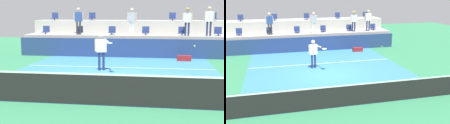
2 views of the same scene
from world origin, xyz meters
The scene contains 25 objects.
ground_plane centered at (0.00, 0.00, 0.00)m, with size 40.00×40.00×0.00m, color #2D754C.
court_inner_paint centered at (0.00, 1.00, 0.00)m, with size 9.00×10.00×0.01m, color teal.
court_service_line centered at (0.00, 2.40, 0.01)m, with size 9.00×0.06×0.00m, color white.
tennis_net centered at (0.00, -4.00, 0.50)m, with size 10.48×0.08×1.07m.
sponsor_backboard centered at (0.00, 6.00, 0.55)m, with size 13.00×0.16×1.10m, color navy.
seating_tier_lower centered at (0.00, 7.30, 0.62)m, with size 13.00×1.80×1.25m, color #ADAAA3.
seating_tier_upper centered at (0.00, 9.10, 1.05)m, with size 13.00×1.80×2.10m, color #ADAAA3.
stadium_chair_lower_far_left centered at (-5.37, 7.23, 1.46)m, with size 0.44×0.40×0.52m.
stadium_chair_lower_left centered at (-3.16, 7.23, 1.46)m, with size 0.44×0.40×0.52m.
stadium_chair_lower_mid_left centered at (-1.05, 7.23, 1.46)m, with size 0.44×0.40×0.52m.
stadium_chair_lower_mid_right centered at (1.04, 7.23, 1.46)m, with size 0.44×0.40×0.52m.
stadium_chair_lower_right centered at (3.24, 7.23, 1.46)m, with size 0.44×0.40×0.52m.
stadium_chair_lower_far_right centered at (5.34, 7.23, 1.46)m, with size 0.44×0.40×0.52m.
stadium_chair_upper_far_left centered at (-5.36, 9.03, 2.31)m, with size 0.44×0.40×0.52m.
stadium_chair_upper_left centered at (-2.70, 9.03, 2.31)m, with size 0.44×0.40×0.52m.
stadium_chair_upper_center centered at (-0.02, 9.03, 2.31)m, with size 0.44×0.40×0.52m.
stadium_chair_upper_right centered at (2.71, 9.03, 2.31)m, with size 0.44×0.40×0.52m.
stadium_chair_upper_far_right centered at (5.30, 9.03, 2.31)m, with size 0.44×0.40×0.52m.
tennis_player centered at (-0.67, 1.52, 1.04)m, with size 0.97×1.14×1.70m.
spectator_in_white centered at (-3.09, 6.85, 2.25)m, with size 0.58×0.28×1.66m.
spectator_leaning_on_rail centered at (0.22, 6.85, 2.22)m, with size 0.58×0.23×1.63m.
spectator_with_hat centered at (3.49, 6.85, 2.26)m, with size 0.57×0.42×1.66m.
spectator_in_grey centered at (4.74, 6.85, 2.28)m, with size 0.60×0.25×1.71m.
tennis_ball centered at (3.34, 0.85, 1.24)m, with size 0.07×0.07×0.07m.
equipment_bag centered at (3.24, 5.02, 0.15)m, with size 0.76×0.28×0.30m, color maroon.
Camera 1 is at (1.94, -12.58, 2.58)m, focal length 51.38 mm.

